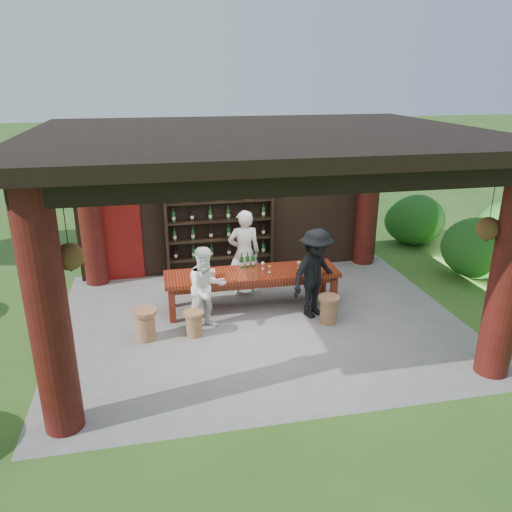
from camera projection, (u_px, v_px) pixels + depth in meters
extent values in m
plane|color=#2D5119|center=(260.00, 320.00, 9.38)|extent=(90.00, 90.00, 0.00)
cube|color=slate|center=(260.00, 323.00, 9.40)|extent=(7.40, 5.90, 0.10)
cube|color=black|center=(235.00, 201.00, 11.35)|extent=(7.00, 0.18, 3.30)
cube|color=maroon|center=(120.00, 236.00, 10.98)|extent=(0.95, 0.06, 2.00)
cylinder|color=#380C0A|center=(48.00, 313.00, 6.00)|extent=(0.50, 0.50, 3.30)
cylinder|color=#380C0A|center=(508.00, 273.00, 7.22)|extent=(0.50, 0.50, 3.30)
cylinder|color=#380C0A|center=(90.00, 210.00, 10.56)|extent=(0.50, 0.50, 3.30)
cylinder|color=#380C0A|center=(368.00, 196.00, 11.77)|extent=(0.50, 0.50, 3.30)
cube|color=black|center=(303.00, 179.00, 6.10)|extent=(6.70, 0.35, 0.35)
cube|color=black|center=(62.00, 157.00, 7.70)|extent=(0.30, 5.20, 0.30)
cube|color=black|center=(433.00, 146.00, 8.91)|extent=(0.30, 5.20, 0.30)
cube|color=black|center=(261.00, 136.00, 8.22)|extent=(7.50, 6.00, 0.20)
cylinder|color=black|center=(66.00, 229.00, 5.91)|extent=(0.01, 0.01, 0.75)
cone|color=black|center=(71.00, 265.00, 6.07)|extent=(0.32, 0.32, 0.18)
sphere|color=#1E5919|center=(70.00, 257.00, 6.03)|extent=(0.34, 0.34, 0.34)
cylinder|color=black|center=(492.00, 205.00, 7.01)|extent=(0.01, 0.01, 0.75)
cone|color=black|center=(487.00, 236.00, 7.17)|extent=(0.32, 0.32, 0.18)
sphere|color=#1E5919|center=(488.00, 229.00, 7.13)|extent=(0.34, 0.34, 0.34)
cube|color=#52160B|center=(252.00, 274.00, 9.68)|extent=(3.38, 0.90, 0.08)
cube|color=#52160B|center=(252.00, 279.00, 9.72)|extent=(3.18, 0.75, 0.12)
cube|color=#52160B|center=(172.00, 306.00, 9.22)|extent=(0.12, 0.12, 0.67)
cube|color=#52160B|center=(334.00, 292.00, 9.79)|extent=(0.12, 0.12, 0.67)
cube|color=#52160B|center=(171.00, 291.00, 9.83)|extent=(0.12, 0.12, 0.67)
cube|color=#52160B|center=(323.00, 279.00, 10.41)|extent=(0.12, 0.12, 0.67)
cylinder|color=brown|center=(194.00, 325.00, 8.78)|extent=(0.28, 0.28, 0.41)
cylinder|color=brown|center=(193.00, 313.00, 8.70)|extent=(0.35, 0.35, 0.06)
cylinder|color=brown|center=(328.00, 311.00, 9.24)|extent=(0.32, 0.32, 0.46)
cylinder|color=brown|center=(329.00, 298.00, 9.15)|extent=(0.40, 0.40, 0.06)
cylinder|color=brown|center=(145.00, 326.00, 8.65)|extent=(0.34, 0.34, 0.49)
cylinder|color=brown|center=(144.00, 312.00, 8.55)|extent=(0.42, 0.42, 0.07)
imported|color=silver|center=(244.00, 253.00, 10.23)|extent=(0.67, 0.45, 1.82)
imported|color=white|center=(206.00, 289.00, 8.84)|extent=(0.90, 0.79, 1.55)
imported|color=black|center=(315.00, 273.00, 9.31)|extent=(1.28, 1.10, 1.72)
cube|color=#BF6672|center=(208.00, 274.00, 9.39)|extent=(0.26, 0.18, 0.14)
ellipsoid|color=#194C14|center=(477.00, 252.00, 11.26)|extent=(1.60, 1.60, 1.36)
ellipsoid|color=#194C14|center=(414.00, 223.00, 13.49)|extent=(1.60, 1.60, 1.36)
ellipsoid|color=#194C14|center=(507.00, 231.00, 12.78)|extent=(1.60, 1.60, 1.36)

